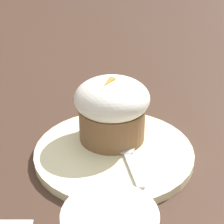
{
  "coord_description": "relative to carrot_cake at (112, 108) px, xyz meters",
  "views": [
    {
      "loc": [
        0.38,
        0.23,
        0.32
      ],
      "look_at": [
        -0.03,
        -0.02,
        0.06
      ],
      "focal_mm": 60.0,
      "sensor_mm": 36.0,
      "label": 1
    }
  ],
  "objects": [
    {
      "name": "ground_plane",
      "position": [
        0.03,
        0.02,
        -0.06
      ],
      "size": [
        4.0,
        4.0,
        0.0
      ],
      "primitive_type": "plane",
      "color": "#3D281E"
    },
    {
      "name": "carrot_cake",
      "position": [
        0.0,
        0.0,
        0.0
      ],
      "size": [
        0.11,
        0.11,
        0.1
      ],
      "color": "brown",
      "rests_on": "dessert_plate"
    },
    {
      "name": "dessert_plate",
      "position": [
        0.03,
        0.02,
        -0.06
      ],
      "size": [
        0.23,
        0.23,
        0.01
      ],
      "color": "beige",
      "rests_on": "ground_plane"
    },
    {
      "name": "spoon",
      "position": [
        0.03,
        0.04,
        -0.05
      ],
      "size": [
        0.09,
        0.09,
        0.01
      ],
      "color": "#B7B7BC",
      "rests_on": "dessert_plate"
    }
  ]
}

